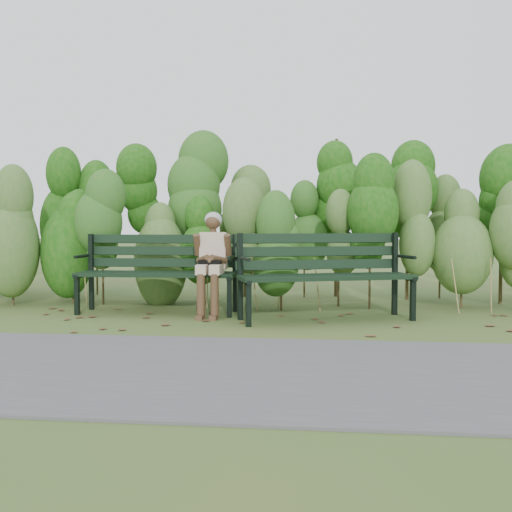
# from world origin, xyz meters

# --- Properties ---
(ground) EXTENTS (80.00, 80.00, 0.00)m
(ground) POSITION_xyz_m (0.00, 0.00, 0.00)
(ground) COLOR #3D5D27
(footpath) EXTENTS (60.00, 2.50, 0.01)m
(footpath) POSITION_xyz_m (0.00, -2.20, 0.01)
(footpath) COLOR #474749
(footpath) RESTS_ON ground
(hedge_band) EXTENTS (11.04, 1.67, 2.42)m
(hedge_band) POSITION_xyz_m (0.00, 1.86, 1.26)
(hedge_band) COLOR #47381E
(hedge_band) RESTS_ON ground
(leaf_litter) EXTENTS (5.92, 2.07, 0.01)m
(leaf_litter) POSITION_xyz_m (-0.10, -0.23, 0.00)
(leaf_litter) COLOR brown
(leaf_litter) RESTS_ON ground
(bench_left) EXTENTS (2.00, 0.67, 1.00)m
(bench_left) POSITION_xyz_m (-1.29, 0.77, 0.59)
(bench_left) COLOR black
(bench_left) RESTS_ON ground
(bench_right) EXTENTS (2.15, 1.28, 1.02)m
(bench_right) POSITION_xyz_m (0.79, 0.45, 0.60)
(bench_right) COLOR black
(bench_right) RESTS_ON ground
(seated_woman) EXTENTS (0.47, 0.68, 1.28)m
(seated_woman) POSITION_xyz_m (-0.57, 0.58, 0.74)
(seated_woman) COLOR #C4AB95
(seated_woman) RESTS_ON ground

